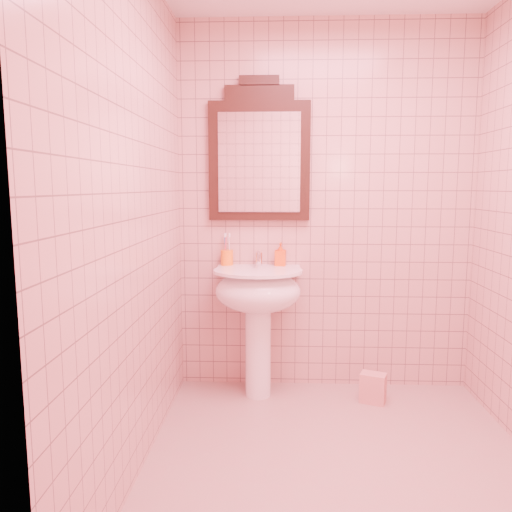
{
  "coord_description": "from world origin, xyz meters",
  "views": [
    {
      "loc": [
        -0.33,
        -2.33,
        1.4
      ],
      "look_at": [
        -0.45,
        0.55,
        1.0
      ],
      "focal_mm": 35.0,
      "sensor_mm": 36.0,
      "label": 1
    }
  ],
  "objects_px": {
    "mirror": "(259,155)",
    "towel": "(373,388)",
    "toothbrush_cup": "(227,257)",
    "soap_dispenser": "(280,254)",
    "pedestal_sink": "(258,300)"
  },
  "relations": [
    {
      "from": "mirror",
      "to": "toothbrush_cup",
      "type": "relative_size",
      "value": 4.85
    },
    {
      "from": "mirror",
      "to": "toothbrush_cup",
      "type": "height_order",
      "value": "mirror"
    },
    {
      "from": "mirror",
      "to": "towel",
      "type": "xyz_separation_m",
      "value": [
        0.75,
        -0.27,
        -1.51
      ]
    },
    {
      "from": "soap_dispenser",
      "to": "pedestal_sink",
      "type": "bearing_deg",
      "value": -124.25
    },
    {
      "from": "pedestal_sink",
      "to": "mirror",
      "type": "distance_m",
      "value": 0.97
    },
    {
      "from": "toothbrush_cup",
      "to": "soap_dispenser",
      "type": "relative_size",
      "value": 1.22
    },
    {
      "from": "toothbrush_cup",
      "to": "towel",
      "type": "xyz_separation_m",
      "value": [
        0.98,
        -0.25,
        -0.82
      ]
    },
    {
      "from": "mirror",
      "to": "soap_dispenser",
      "type": "distance_m",
      "value": 0.69
    },
    {
      "from": "pedestal_sink",
      "to": "soap_dispenser",
      "type": "distance_m",
      "value": 0.36
    },
    {
      "from": "pedestal_sink",
      "to": "toothbrush_cup",
      "type": "xyz_separation_m",
      "value": [
        -0.22,
        0.18,
        0.26
      ]
    },
    {
      "from": "toothbrush_cup",
      "to": "soap_dispenser",
      "type": "distance_m",
      "value": 0.37
    },
    {
      "from": "towel",
      "to": "mirror",
      "type": "bearing_deg",
      "value": 160.03
    },
    {
      "from": "towel",
      "to": "soap_dispenser",
      "type": "bearing_deg",
      "value": 158.52
    },
    {
      "from": "mirror",
      "to": "soap_dispenser",
      "type": "xyz_separation_m",
      "value": [
        0.15,
        -0.04,
        -0.67
      ]
    },
    {
      "from": "toothbrush_cup",
      "to": "towel",
      "type": "distance_m",
      "value": 1.3
    }
  ]
}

